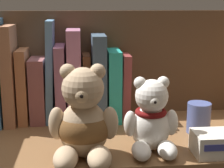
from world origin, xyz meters
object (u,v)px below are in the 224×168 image
Objects in this scene: book_3 at (0,71)px; teddy_bear_smaller at (151,120)px; book_6 at (39,89)px; book_11 at (98,77)px; pillar_candle at (198,117)px; book_13 at (125,86)px; book_7 at (51,71)px; book_5 at (25,85)px; book_9 at (74,75)px; book_12 at (113,84)px; book_4 at (12,74)px; book_8 at (61,82)px; book_10 at (87,86)px; teddy_bear_larger at (83,122)px; small_product_box at (221,143)px.

teddy_bear_smaller is (32.34, -21.46, -6.03)cm from book_3.
book_11 reaches higher than book_6.
book_3 is 3.65× the size of pillar_candle.
book_11 reaches higher than book_13.
book_7 is 30.16cm from teddy_bear_smaller.
book_13 is 21.65cm from teddy_bear_smaller.
teddy_bear_smaller is (26.74, -21.46, -2.50)cm from book_5.
book_9 is (8.69, 0.00, 3.36)cm from book_6.
book_12 is 2.99cm from book_13.
book_4 reaches higher than book_13.
book_9 is 3.28× the size of pillar_candle.
book_4 is 1.32× the size of book_5.
book_7 is 5.76cm from book_9.
book_6 is (6.20, 0.00, -3.88)cm from book_4.
book_7 is 1.52× the size of book_13.
book_8 is 1.14× the size of book_10.
book_5 is 14.97cm from book_10.
teddy_bear_smaller is at bearing 8.21° from teddy_bear_larger.
book_11 reaches higher than teddy_bear_smaller.
book_8 is at bearing 180.00° from book_9.
book_12 is (9.45, 0.00, -2.48)cm from book_9.
book_10 is at bearing 118.78° from teddy_bear_smaller.
book_8 reaches higher than book_10.
book_7 reaches higher than book_9.
book_5 is 0.72× the size of book_7.
book_9 is (5.66, 0.00, -1.05)cm from book_7.
teddy_bear_larger is at bearing -50.34° from book_3.
book_7 is at bearing 144.18° from small_product_box.
book_3 reaches higher than pillar_candle.
book_3 is at bearing 180.00° from book_4.
book_12 is at bearing 0.00° from book_7.
book_7 is 25.01cm from teddy_bear_larger.
teddy_bear_smaller is at bearing -83.81° from book_13.
book_4 reaches higher than pillar_candle.
book_12 is 1.08× the size of book_13.
book_10 is at bearing 153.28° from pillar_candle.
book_3 is 30.32cm from book_13.
teddy_bear_larger is at bearing -100.06° from book_11.
book_3 reaches higher than book_4.
teddy_bear_larger is (4.94, -23.34, -2.27)cm from book_8.
book_7 is at bearing 180.00° from book_11.
book_4 is 1.05× the size of book_9.
book_9 reaches higher than book_8.
teddy_bear_larger reaches higher than book_6.
book_8 is (8.82, 0.00, 0.46)cm from book_5.
book_4 reaches higher than small_product_box.
book_11 is (2.94, 0.00, 2.35)cm from book_10.
book_3 reaches higher than book_8.
book_11 is 23.58cm from teddy_bear_smaller.
book_6 is 5.69cm from book_8.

